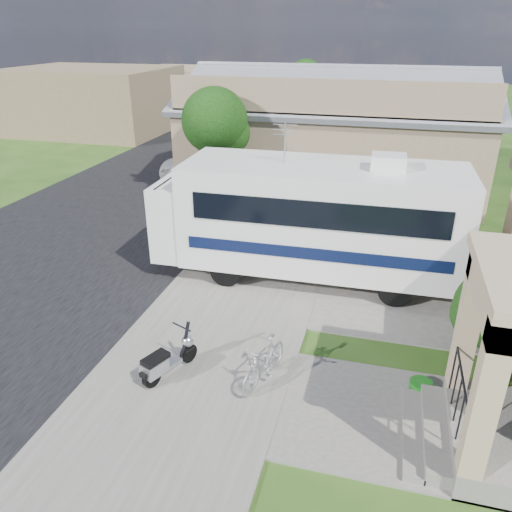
% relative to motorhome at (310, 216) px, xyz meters
% --- Properties ---
extents(ground, '(120.00, 120.00, 0.00)m').
position_rel_motorhome_xyz_m(ground, '(-0.53, -4.31, -1.81)').
color(ground, '#244612').
extents(street_slab, '(9.00, 80.00, 0.02)m').
position_rel_motorhome_xyz_m(street_slab, '(-8.03, 5.69, -1.80)').
color(street_slab, black).
rests_on(street_slab, ground).
extents(sidewalk_slab, '(4.00, 80.00, 0.06)m').
position_rel_motorhome_xyz_m(sidewalk_slab, '(-1.53, 5.69, -1.78)').
color(sidewalk_slab, '#5E5C54').
rests_on(sidewalk_slab, ground).
extents(driveway_slab, '(7.00, 6.00, 0.05)m').
position_rel_motorhome_xyz_m(driveway_slab, '(0.97, 0.19, -1.79)').
color(driveway_slab, '#5E5C54').
rests_on(driveway_slab, ground).
extents(walk_slab, '(4.00, 3.00, 0.05)m').
position_rel_motorhome_xyz_m(walk_slab, '(2.47, -5.31, -1.79)').
color(walk_slab, '#5E5C54').
rests_on(walk_slab, ground).
extents(warehouse, '(12.50, 8.40, 5.04)m').
position_rel_motorhome_xyz_m(warehouse, '(-0.53, 9.66, 0.17)').
color(warehouse, '#79634B').
rests_on(warehouse, ground).
extents(distant_bldg_far, '(10.00, 8.00, 4.00)m').
position_rel_motorhome_xyz_m(distant_bldg_far, '(-17.53, 17.69, 0.19)').
color(distant_bldg_far, brown).
rests_on(distant_bldg_far, ground).
extents(distant_bldg_near, '(8.00, 7.00, 3.20)m').
position_rel_motorhome_xyz_m(distant_bldg_near, '(-15.53, 29.69, -0.21)').
color(distant_bldg_near, '#79634B').
rests_on(distant_bldg_near, ground).
extents(street_tree_a, '(2.44, 2.40, 4.58)m').
position_rel_motorhome_xyz_m(street_tree_a, '(-4.23, 4.74, 1.43)').
color(street_tree_a, '#312015').
rests_on(street_tree_a, ground).
extents(street_tree_b, '(2.44, 2.40, 4.73)m').
position_rel_motorhome_xyz_m(street_tree_b, '(-4.23, 14.74, 1.58)').
color(street_tree_b, '#312015').
rests_on(street_tree_b, ground).
extents(street_tree_c, '(2.44, 2.40, 4.42)m').
position_rel_motorhome_xyz_m(street_tree_c, '(-4.23, 23.74, 1.29)').
color(street_tree_c, '#312015').
rests_on(street_tree_c, ground).
extents(motorhome, '(8.29, 2.83, 4.23)m').
position_rel_motorhome_xyz_m(motorhome, '(0.00, 0.00, 0.00)').
color(motorhome, silver).
rests_on(motorhome, ground).
extents(shrub, '(1.95, 1.86, 2.40)m').
position_rel_motorhome_xyz_m(shrub, '(4.48, -2.69, -0.59)').
color(shrub, '#312015').
rests_on(shrub, ground).
extents(scooter, '(0.79, 1.39, 0.96)m').
position_rel_motorhome_xyz_m(scooter, '(-1.96, -5.26, -1.38)').
color(scooter, black).
rests_on(scooter, ground).
extents(bicycle, '(0.87, 1.64, 0.95)m').
position_rel_motorhome_xyz_m(bicycle, '(-0.03, -4.90, -1.34)').
color(bicycle, '#ACADB4').
rests_on(bicycle, ground).
extents(pickup_truck, '(2.56, 5.53, 1.53)m').
position_rel_motorhome_xyz_m(pickup_truck, '(-6.37, 9.03, -1.05)').
color(pickup_truck, silver).
rests_on(pickup_truck, ground).
extents(van, '(3.49, 6.32, 1.73)m').
position_rel_motorhome_xyz_m(van, '(-7.02, 15.38, -0.95)').
color(van, silver).
rests_on(van, ground).
extents(garden_hose, '(0.44, 0.44, 0.20)m').
position_rel_motorhome_xyz_m(garden_hose, '(2.98, -4.36, -1.72)').
color(garden_hose, '#146615').
rests_on(garden_hose, ground).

